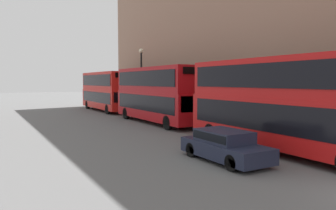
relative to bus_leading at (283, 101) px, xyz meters
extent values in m
cube|color=red|center=(0.00, 0.01, -0.97)|extent=(2.55, 11.13, 2.24)
cube|color=red|center=(0.00, 0.01, 1.07)|extent=(2.50, 10.91, 1.84)
cube|color=black|center=(0.00, 0.01, -0.70)|extent=(2.59, 10.24, 1.25)
cube|color=black|center=(0.00, 0.01, 1.16)|extent=(2.59, 10.24, 1.10)
cylinder|color=black|center=(-1.12, 3.97, -1.94)|extent=(0.30, 1.00, 1.00)
cylinder|color=black|center=(1.13, 3.97, -1.94)|extent=(0.30, 1.00, 1.00)
cube|color=#A80F14|center=(0.00, 12.62, -1.02)|extent=(2.55, 10.69, 2.14)
cube|color=#A80F14|center=(0.00, 12.62, 1.02)|extent=(2.50, 10.48, 1.94)
cube|color=black|center=(0.00, 12.62, -0.76)|extent=(2.59, 9.84, 1.20)
cube|color=black|center=(0.00, 12.62, 1.12)|extent=(2.59, 9.84, 1.17)
cube|color=black|center=(0.00, 7.30, -0.59)|extent=(2.17, 0.06, 1.07)
cube|color=black|center=(0.00, 7.30, 1.60)|extent=(1.78, 0.06, 0.47)
cylinder|color=black|center=(-1.12, 8.87, -1.94)|extent=(0.30, 1.00, 1.00)
cylinder|color=black|center=(1.13, 8.87, -1.94)|extent=(0.30, 1.00, 1.00)
cylinder|color=black|center=(-1.12, 16.37, -1.94)|extent=(0.30, 1.00, 1.00)
cylinder|color=black|center=(1.13, 16.37, -1.94)|extent=(0.30, 1.00, 1.00)
cube|color=red|center=(0.00, 24.93, -1.08)|extent=(2.55, 10.59, 2.02)
cube|color=red|center=(0.00, 24.93, 0.92)|extent=(2.50, 10.38, 1.97)
cube|color=black|center=(0.00, 24.93, -0.84)|extent=(2.59, 9.74, 1.13)
cube|color=black|center=(0.00, 24.93, 1.01)|extent=(2.59, 9.74, 1.18)
cube|color=black|center=(0.00, 19.66, -0.68)|extent=(2.17, 0.06, 1.01)
cube|color=black|center=(0.00, 19.66, 1.51)|extent=(1.78, 0.06, 0.47)
cylinder|color=black|center=(-1.12, 21.23, -1.94)|extent=(0.30, 1.00, 1.00)
cylinder|color=black|center=(1.13, 21.23, -1.94)|extent=(0.30, 1.00, 1.00)
cylinder|color=black|center=(-1.12, 28.62, -1.94)|extent=(0.30, 1.00, 1.00)
cylinder|color=black|center=(1.13, 28.62, -1.94)|extent=(0.30, 1.00, 1.00)
cube|color=#1E2338|center=(-3.40, 0.02, -1.95)|extent=(1.76, 4.20, 0.62)
cube|color=#1E2338|center=(-3.40, 0.13, -1.39)|extent=(1.55, 2.31, 0.50)
cube|color=black|center=(-3.40, 0.13, -1.36)|extent=(1.58, 2.20, 0.32)
cylinder|color=black|center=(-4.17, -1.32, -2.12)|extent=(0.22, 0.64, 0.64)
cylinder|color=black|center=(-2.63, -1.32, -2.12)|extent=(0.22, 0.64, 0.64)
cylinder|color=black|center=(-4.17, 1.37, -2.12)|extent=(0.22, 0.64, 0.64)
cylinder|color=black|center=(-2.63, 1.37, -2.12)|extent=(0.22, 0.64, 0.64)
cylinder|color=black|center=(1.69, 19.22, 0.62)|extent=(0.18, 0.18, 6.13)
sphere|color=beige|center=(1.69, 19.22, 3.91)|extent=(0.44, 0.44, 0.44)
cylinder|color=maroon|center=(2.10, 10.97, -1.63)|extent=(0.36, 0.36, 1.61)
sphere|color=tan|center=(2.10, 10.97, -0.72)|extent=(0.22, 0.22, 0.22)
camera|label=1|loc=(-12.13, -10.54, 0.91)|focal=35.00mm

